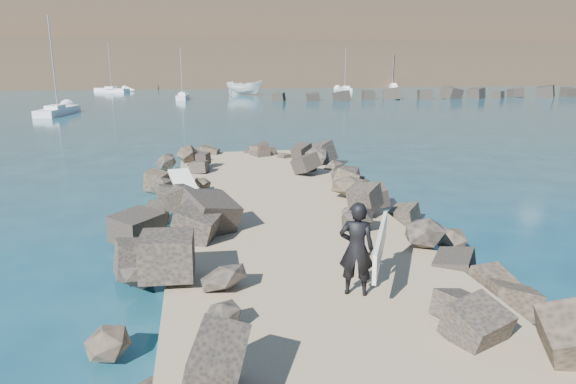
# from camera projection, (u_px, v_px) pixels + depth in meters

# --- Properties ---
(ground) EXTENTS (800.00, 800.00, 0.00)m
(ground) POSITION_uv_depth(u_px,v_px,m) (282.00, 235.00, 14.66)
(ground) COLOR #0F384C
(ground) RESTS_ON ground
(jetty) EXTENTS (6.00, 26.00, 0.60)m
(jetty) POSITION_uv_depth(u_px,v_px,m) (295.00, 249.00, 12.67)
(jetty) COLOR #8C7759
(jetty) RESTS_ON ground
(riprap_left) EXTENTS (2.60, 22.00, 1.00)m
(riprap_left) POSITION_uv_depth(u_px,v_px,m) (176.00, 241.00, 12.61)
(riprap_left) COLOR black
(riprap_left) RESTS_ON ground
(riprap_right) EXTENTS (2.60, 22.00, 1.00)m
(riprap_right) POSITION_uv_depth(u_px,v_px,m) (399.00, 228.00, 13.60)
(riprap_right) COLOR black
(riprap_right) RESTS_ON ground
(breakwater_secondary) EXTENTS (52.00, 4.00, 1.20)m
(breakwater_secondary) POSITION_uv_depth(u_px,v_px,m) (460.00, 94.00, 73.03)
(breakwater_secondary) COLOR black
(breakwater_secondary) RESTS_ON ground
(headland) EXTENTS (360.00, 140.00, 32.00)m
(headland) POSITION_uv_depth(u_px,v_px,m) (231.00, 28.00, 165.31)
(headland) COLOR #2D4919
(headland) RESTS_ON ground
(surfboard_resting) EXTENTS (1.14, 2.65, 0.09)m
(surfboard_resting) POSITION_uv_depth(u_px,v_px,m) (186.00, 190.00, 15.43)
(surfboard_resting) COLOR white
(surfboard_resting) RESTS_ON riprap_left
(boat_imported) EXTENTS (6.21, 4.04, 2.24)m
(boat_imported) POSITION_uv_depth(u_px,v_px,m) (244.00, 88.00, 81.05)
(boat_imported) COLOR silver
(boat_imported) RESTS_ON ground
(surfer_with_board) EXTENTS (1.31, 2.01, 1.76)m
(surfer_with_board) POSITION_uv_depth(u_px,v_px,m) (360.00, 248.00, 9.31)
(surfer_with_board) COLOR black
(surfer_with_board) RESTS_ON jetty
(sailboat_b) EXTENTS (1.73, 5.84, 7.08)m
(sailboat_b) POSITION_uv_depth(u_px,v_px,m) (183.00, 97.00, 70.90)
(sailboat_b) COLOR white
(sailboat_b) RESTS_ON ground
(sailboat_e) EXTENTS (6.55, 5.51, 8.51)m
(sailboat_e) POSITION_uv_depth(u_px,v_px,m) (112.00, 90.00, 89.79)
(sailboat_e) COLOR white
(sailboat_e) RESTS_ON ground
(sailboat_a) EXTENTS (2.63, 7.94, 9.32)m
(sailboat_a) POSITION_uv_depth(u_px,v_px,m) (58.00, 111.00, 49.60)
(sailboat_a) COLOR white
(sailboat_a) RESTS_ON ground
(sailboat_d) EXTENTS (1.95, 6.47, 7.76)m
(sailboat_d) POSITION_uv_depth(u_px,v_px,m) (345.00, 89.00, 92.32)
(sailboat_d) COLOR white
(sailboat_d) RESTS_ON ground
(sailboat_f) EXTENTS (2.46, 5.81, 6.99)m
(sailboat_f) POSITION_uv_depth(u_px,v_px,m) (393.00, 86.00, 106.76)
(sailboat_f) COLOR white
(sailboat_f) RESTS_ON ground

